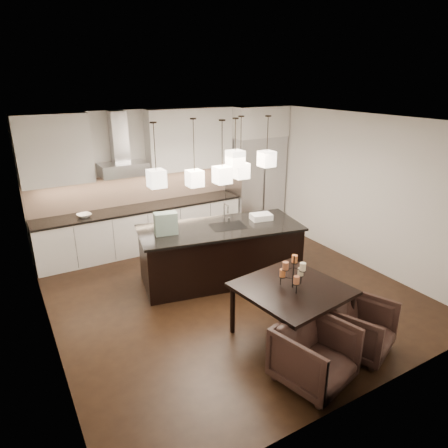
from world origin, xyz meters
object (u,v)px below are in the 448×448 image
island_body (220,254)px  dining_table (291,312)px  refrigerator (255,183)px  armchair_right (361,328)px  armchair_left (314,355)px

island_body → dining_table: (-0.01, -1.96, -0.09)m
refrigerator → armchair_right: refrigerator is taller
island_body → armchair_right: size_ratio=3.51×
armchair_right → armchair_left: bearing=165.1°
island_body → dining_table: 1.97m
island_body → armchair_right: island_body is taller
armchair_right → dining_table: bearing=108.2°
armchair_left → island_body: bearing=68.8°
dining_table → armchair_right: (0.60, -0.70, -0.04)m
dining_table → island_body: bearing=81.9°
island_body → armchair_right: bearing=-66.5°
refrigerator → island_body: 2.81m
island_body → dining_table: bearing=-79.3°
refrigerator → armchair_left: (-2.32, -4.66, -0.70)m
armchair_left → armchair_right: bearing=-6.9°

